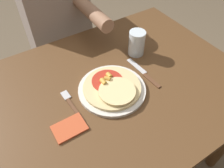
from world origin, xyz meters
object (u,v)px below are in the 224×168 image
Objects in this scene: dining_table at (117,99)px; fork at (71,104)px; knife at (144,73)px; plate at (112,89)px; pizza at (113,87)px; drinking_glass at (137,43)px; person_diner at (59,25)px.

fork is at bearing 178.25° from dining_table.
plate is at bearing -176.92° from knife.
pizza is 0.28m from drinking_glass.
pizza is 0.64m from person_diner.
knife is at bearing -76.06° from person_diner.
dining_table is at bearing -1.75° from fork.
person_diner reaches higher than pizza.
pizza is 1.10× the size of knife.
plate is 1.61× the size of fork.
fork is at bearing 169.54° from pizza.
fork is at bearing -108.06° from person_diner.
person_diner is (0.20, 0.61, -0.03)m from fork.
knife is at bearing -4.56° from dining_table.
pizza is 0.18m from knife.
knife is (0.35, -0.02, 0.00)m from fork.
plate is 0.18m from fork.
dining_table is 0.28m from drinking_glass.
drinking_glass is (0.23, 0.15, 0.05)m from plate.
drinking_glass is at bearing 32.10° from plate.
dining_table is at bearing 27.81° from plate.
knife is (0.14, -0.01, 0.11)m from dining_table.
fork is 1.44× the size of drinking_glass.
pizza is at bearing -10.46° from fork.
dining_table is 4.01× the size of plate.
drinking_glass is at bearing 32.92° from dining_table.
dining_table is 6.47× the size of fork.
person_diner is (-0.16, 0.62, -0.03)m from knife.
drinking_glass is at bearing 16.18° from fork.
fork is 0.80× the size of knife.
pizza reaches higher than fork.
person_diner is at bearing 113.34° from drinking_glass.
pizza is 1.98× the size of drinking_glass.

